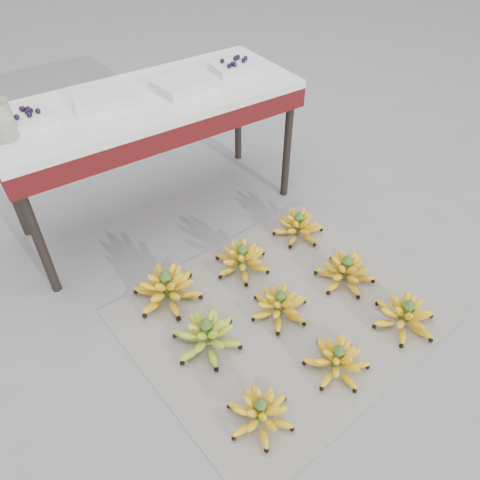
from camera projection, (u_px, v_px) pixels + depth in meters
ground at (255, 317)px, 2.04m from camera, size 60.00×60.00×0.00m
newspaper_mat at (282, 314)px, 2.05m from camera, size 1.34×1.16×0.01m
bunch_front_left at (260, 413)px, 1.65m from camera, size 0.25×0.25×0.15m
bunch_front_center at (337, 360)px, 1.81m from camera, size 0.31×0.31×0.15m
bunch_front_right at (405, 316)px, 1.96m from camera, size 0.35×0.35×0.16m
bunch_mid_left at (207, 335)px, 1.89m from camera, size 0.33×0.33×0.17m
bunch_mid_center at (280, 305)px, 2.01m from camera, size 0.33×0.33×0.16m
bunch_mid_right at (345, 271)px, 2.16m from camera, size 0.31×0.31×0.16m
bunch_back_left at (167, 288)px, 2.07m from camera, size 0.38×0.38×0.19m
bunch_back_center at (242, 259)px, 2.22m from camera, size 0.33×0.33×0.16m
bunch_back_right at (298, 227)px, 2.40m from camera, size 0.28×0.28×0.16m
vendor_table at (148, 111)px, 2.18m from camera, size 1.42×0.57×0.68m
tray_far_left at (24, 119)px, 1.91m from camera, size 0.25×0.19×0.06m
tray_left at (104, 98)px, 2.05m from camera, size 0.30×0.24×0.04m
tray_right at (185, 84)px, 2.17m from camera, size 0.29×0.23×0.04m
tray_far_right at (235, 66)px, 2.32m from camera, size 0.25×0.19×0.06m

